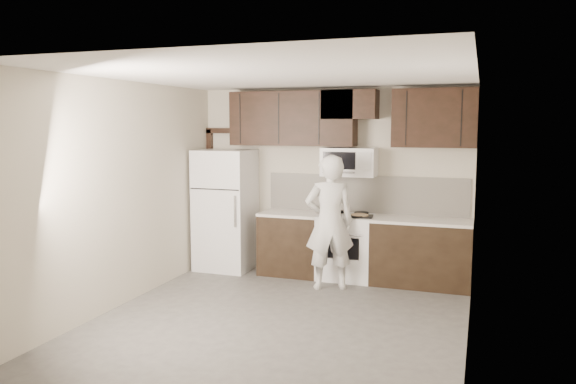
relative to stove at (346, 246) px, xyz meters
The scene contains 14 objects.
floor 2.02m from the stove, 98.80° to the right, with size 4.50×4.50×0.00m, color #4B4846.
back_wall 0.99m from the stove, 133.94° to the left, with size 4.00×4.00×0.00m, color #BDB6A0.
ceiling 2.98m from the stove, 98.80° to the right, with size 4.50×4.50×0.00m, color white.
counter_run 0.30m from the stove, ahead, with size 2.95×0.64×0.91m.
stove is the anchor object (origin of this frame).
backsplash 0.80m from the stove, 56.25° to the left, with size 2.90×0.02×0.54m, color silver.
upper_cabinets 1.83m from the stove, 124.04° to the left, with size 3.48×0.35×0.78m.
microwave 1.20m from the stove, 90.10° to the left, with size 0.76×0.42×0.40m.
refrigerator 1.90m from the stove, behind, with size 0.80×0.76×1.80m.
door_trim 2.37m from the stove, behind, with size 0.50×0.08×2.12m.
saucepan 0.56m from the stove, 140.09° to the right, with size 0.27×0.16×0.15m.
baking_tray 0.51m from the stove, 24.75° to the right, with size 0.36×0.27×0.02m, color black.
pizza 0.53m from the stove, 24.75° to the right, with size 0.24×0.24×0.02m, color tan.
person 0.71m from the stove, 100.21° to the right, with size 0.65×0.43×1.79m, color white.
Camera 1 is at (2.07, -5.68, 2.18)m, focal length 35.00 mm.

